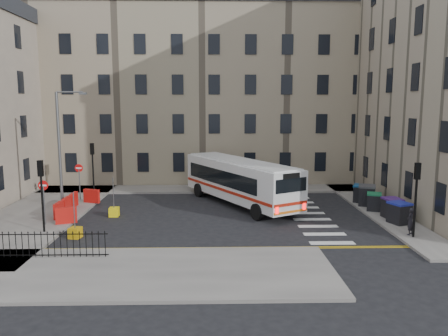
{
  "coord_description": "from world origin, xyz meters",
  "views": [
    {
      "loc": [
        -2.33,
        -28.31,
        7.4
      ],
      "look_at": [
        -1.61,
        1.24,
        3.0
      ],
      "focal_mm": 35.0,
      "sensor_mm": 36.0,
      "label": 1
    }
  ],
  "objects_px": {
    "wheelie_bin_b": "(392,208)",
    "wheelie_bin_e": "(360,193)",
    "streetlamp": "(59,148)",
    "bollard_chevron": "(75,233)",
    "wheelie_bin_d": "(367,195)",
    "bus": "(239,180)",
    "pedestrian": "(410,221)",
    "bollard_yellow": "(114,212)",
    "wheelie_bin_a": "(399,213)",
    "wheelie_bin_c": "(374,202)"
  },
  "relations": [
    {
      "from": "wheelie_bin_c",
      "to": "bollard_chevron",
      "type": "height_order",
      "value": "wheelie_bin_c"
    },
    {
      "from": "bollard_yellow",
      "to": "wheelie_bin_e",
      "type": "bearing_deg",
      "value": 10.57
    },
    {
      "from": "streetlamp",
      "to": "bollard_chevron",
      "type": "distance_m",
      "value": 8.43
    },
    {
      "from": "pedestrian",
      "to": "bollard_yellow",
      "type": "xyz_separation_m",
      "value": [
        -17.49,
        4.96,
        -0.61
      ]
    },
    {
      "from": "wheelie_bin_b",
      "to": "wheelie_bin_d",
      "type": "xyz_separation_m",
      "value": [
        -0.39,
        3.52,
        0.08
      ]
    },
    {
      "from": "wheelie_bin_c",
      "to": "wheelie_bin_a",
      "type": "bearing_deg",
      "value": -64.17
    },
    {
      "from": "streetlamp",
      "to": "wheelie_bin_c",
      "type": "relative_size",
      "value": 6.09
    },
    {
      "from": "bus",
      "to": "wheelie_bin_b",
      "type": "relative_size",
      "value": 8.96
    },
    {
      "from": "wheelie_bin_a",
      "to": "bollard_yellow",
      "type": "xyz_separation_m",
      "value": [
        -17.85,
        2.65,
        -0.51
      ]
    },
    {
      "from": "bus",
      "to": "wheelie_bin_b",
      "type": "height_order",
      "value": "bus"
    },
    {
      "from": "pedestrian",
      "to": "wheelie_bin_e",
      "type": "bearing_deg",
      "value": -131.39
    },
    {
      "from": "wheelie_bin_b",
      "to": "bus",
      "type": "bearing_deg",
      "value": 146.2
    },
    {
      "from": "bollard_chevron",
      "to": "streetlamp",
      "type": "bearing_deg",
      "value": 113.9
    },
    {
      "from": "bus",
      "to": "pedestrian",
      "type": "xyz_separation_m",
      "value": [
        9.02,
        -8.13,
        -0.95
      ]
    },
    {
      "from": "bollard_yellow",
      "to": "bollard_chevron",
      "type": "relative_size",
      "value": 1.0
    },
    {
      "from": "streetlamp",
      "to": "wheelie_bin_b",
      "type": "distance_m",
      "value": 22.59
    },
    {
      "from": "bus",
      "to": "wheelie_bin_c",
      "type": "height_order",
      "value": "bus"
    },
    {
      "from": "bus",
      "to": "wheelie_bin_d",
      "type": "relative_size",
      "value": 7.17
    },
    {
      "from": "pedestrian",
      "to": "wheelie_bin_a",
      "type": "bearing_deg",
      "value": -140.32
    },
    {
      "from": "wheelie_bin_d",
      "to": "bollard_chevron",
      "type": "height_order",
      "value": "wheelie_bin_d"
    },
    {
      "from": "wheelie_bin_c",
      "to": "bollard_yellow",
      "type": "height_order",
      "value": "wheelie_bin_c"
    },
    {
      "from": "bus",
      "to": "pedestrian",
      "type": "height_order",
      "value": "bus"
    },
    {
      "from": "pedestrian",
      "to": "bollard_chevron",
      "type": "relative_size",
      "value": 2.54
    },
    {
      "from": "bollard_yellow",
      "to": "wheelie_bin_a",
      "type": "bearing_deg",
      "value": -8.44
    },
    {
      "from": "wheelie_bin_c",
      "to": "wheelie_bin_b",
      "type": "bearing_deg",
      "value": -58.2
    },
    {
      "from": "wheelie_bin_c",
      "to": "streetlamp",
      "type": "bearing_deg",
      "value": -163.82
    },
    {
      "from": "wheelie_bin_c",
      "to": "bollard_yellow",
      "type": "xyz_separation_m",
      "value": [
        -17.51,
        -0.66,
        -0.45
      ]
    },
    {
      "from": "bollard_chevron",
      "to": "pedestrian",
      "type": "bearing_deg",
      "value": -1.0
    },
    {
      "from": "wheelie_bin_a",
      "to": "wheelie_bin_b",
      "type": "distance_m",
      "value": 1.28
    },
    {
      "from": "wheelie_bin_b",
      "to": "streetlamp",
      "type": "bearing_deg",
      "value": 162.75
    },
    {
      "from": "wheelie_bin_b",
      "to": "bollard_chevron",
      "type": "distance_m",
      "value": 19.32
    },
    {
      "from": "wheelie_bin_e",
      "to": "wheelie_bin_a",
      "type": "bearing_deg",
      "value": -62.51
    },
    {
      "from": "wheelie_bin_b",
      "to": "bollard_chevron",
      "type": "xyz_separation_m",
      "value": [
        -19.03,
        -3.27,
        -0.5
      ]
    },
    {
      "from": "streetlamp",
      "to": "bus",
      "type": "height_order",
      "value": "streetlamp"
    },
    {
      "from": "streetlamp",
      "to": "wheelie_bin_b",
      "type": "height_order",
      "value": "streetlamp"
    },
    {
      "from": "wheelie_bin_a",
      "to": "pedestrian",
      "type": "relative_size",
      "value": 0.96
    },
    {
      "from": "wheelie_bin_a",
      "to": "wheelie_bin_c",
      "type": "relative_size",
      "value": 1.09
    },
    {
      "from": "bus",
      "to": "wheelie_bin_d",
      "type": "bearing_deg",
      "value": -35.35
    },
    {
      "from": "streetlamp",
      "to": "bus",
      "type": "xyz_separation_m",
      "value": [
        12.56,
        1.03,
        -2.48
      ]
    },
    {
      "from": "wheelie_bin_b",
      "to": "bollard_yellow",
      "type": "relative_size",
      "value": 2.16
    },
    {
      "from": "streetlamp",
      "to": "bollard_yellow",
      "type": "relative_size",
      "value": 13.57
    },
    {
      "from": "wheelie_bin_c",
      "to": "wheelie_bin_e",
      "type": "xyz_separation_m",
      "value": [
        -0.05,
        2.6,
        0.04
      ]
    },
    {
      "from": "wheelie_bin_c",
      "to": "bollard_chevron",
      "type": "bearing_deg",
      "value": -144.04
    },
    {
      "from": "wheelie_bin_b",
      "to": "wheelie_bin_e",
      "type": "height_order",
      "value": "wheelie_bin_b"
    },
    {
      "from": "pedestrian",
      "to": "bollard_chevron",
      "type": "xyz_separation_m",
      "value": [
        -18.59,
        0.32,
        -0.61
      ]
    },
    {
      "from": "bus",
      "to": "bollard_yellow",
      "type": "bearing_deg",
      "value": 171.48
    },
    {
      "from": "wheelie_bin_d",
      "to": "bollard_chevron",
      "type": "bearing_deg",
      "value": -140.31
    },
    {
      "from": "wheelie_bin_d",
      "to": "streetlamp",
      "type": "bearing_deg",
      "value": -160.27
    },
    {
      "from": "wheelie_bin_d",
      "to": "bollard_yellow",
      "type": "height_order",
      "value": "wheelie_bin_d"
    },
    {
      "from": "streetlamp",
      "to": "wheelie_bin_e",
      "type": "height_order",
      "value": "streetlamp"
    }
  ]
}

